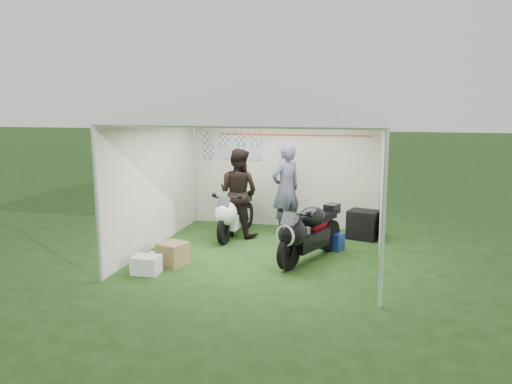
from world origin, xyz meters
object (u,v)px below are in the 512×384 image
crate_0 (146,265)px  crate_2 (156,259)px  motorcycle_white (234,212)px  paddock_stand (332,241)px  canopy_tent (263,105)px  crate_1 (173,254)px  equipment_box (363,225)px  person_dark_jacket (238,193)px  motorcycle_black (307,231)px  person_blue_jacket (286,189)px

crate_0 → crate_2: crate_0 is taller
motorcycle_white → paddock_stand: 2.02m
canopy_tent → crate_1: (-1.27, -1.05, -2.39)m
equipment_box → canopy_tent: bearing=-142.9°
person_dark_jacket → crate_2: size_ratio=6.33×
motorcycle_white → paddock_stand: motorcycle_white is taller
motorcycle_black → crate_2: motorcycle_black is taller
canopy_tent → motorcycle_white: bearing=132.5°
motorcycle_black → paddock_stand: 0.93m
person_blue_jacket → canopy_tent: bearing=36.9°
crate_2 → crate_1: bearing=18.9°
canopy_tent → motorcycle_black: 2.25m
crate_0 → crate_1: crate_1 is taller
motorcycle_black → equipment_box: 1.88m
motorcycle_black → paddock_stand: (0.34, 0.79, -0.36)m
equipment_box → crate_2: equipment_box is taller
paddock_stand → person_dark_jacket: 2.08m
motorcycle_black → crate_1: size_ratio=4.36×
motorcycle_white → crate_2: (-0.75, -1.98, -0.40)m
crate_0 → crate_1: size_ratio=1.01×
motorcycle_white → crate_0: (-0.73, -2.39, -0.36)m
person_blue_jacket → crate_0: (-1.67, -2.90, -0.77)m
motorcycle_black → person_blue_jacket: bearing=134.6°
equipment_box → crate_0: equipment_box is taller
person_blue_jacket → crate_2: bearing=9.6°
crate_2 → paddock_stand: bearing=30.1°
paddock_stand → person_dark_jacket: (-1.88, 0.54, 0.71)m
canopy_tent → crate_0: 3.26m
paddock_stand → crate_1: crate_1 is taller
canopy_tent → motorcycle_white: canopy_tent is taller
crate_1 → crate_2: bearing=-161.1°
person_dark_jacket → motorcycle_black: bearing=156.5°
canopy_tent → motorcycle_black: canopy_tent is taller
crate_0 → crate_2: 0.41m
paddock_stand → crate_0: paddock_stand is taller
crate_1 → paddock_stand: bearing=31.1°
motorcycle_white → crate_0: motorcycle_white is taller
paddock_stand → crate_1: 2.85m
motorcycle_white → equipment_box: bearing=14.4°
canopy_tent → motorcycle_black: (0.83, -0.37, -2.06)m
crate_1 → person_dark_jacket: bearing=74.5°
canopy_tent → paddock_stand: 2.72m
paddock_stand → crate_2: size_ratio=1.49×
paddock_stand → crate_1: bearing=-148.9°
crate_1 → crate_2: 0.28m
paddock_stand → person_blue_jacket: size_ratio=0.23×
paddock_stand → equipment_box: bearing=58.5°
person_dark_jacket → canopy_tent: bearing=143.9°
canopy_tent → paddock_stand: bearing=19.7°
person_dark_jacket → equipment_box: 2.51m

